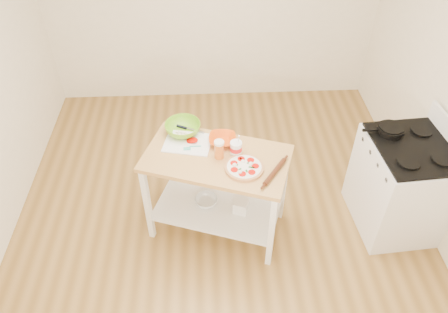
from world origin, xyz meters
TOP-DOWN VIEW (x-y plane):
  - room_shell at (0.00, 0.00)m, footprint 4.04×4.54m
  - prep_island at (-0.03, -0.04)m, footprint 1.36×1.01m
  - gas_stove at (1.65, -0.04)m, footprint 0.74×0.84m
  - skillet at (1.49, 0.16)m, footprint 0.37×0.24m
  - pizza at (0.19, -0.20)m, footprint 0.32×0.32m
  - cutting_board at (-0.28, 0.15)m, footprint 0.45×0.38m
  - spatula at (-0.24, 0.07)m, footprint 0.15×0.05m
  - knife at (-0.29, 0.34)m, footprint 0.26×0.13m
  - orange_bowl at (0.03, 0.14)m, footprint 0.26×0.26m
  - green_bowl at (-0.32, 0.30)m, footprint 0.43×0.43m
  - beer_pint at (-0.01, -0.04)m, footprint 0.08×0.08m
  - yogurt_tub at (0.13, -0.01)m, footprint 0.10×0.10m
  - rolling_pin at (0.43, -0.27)m, footprint 0.23×0.30m
  - shelf_glass_bowl at (-0.13, 0.02)m, footprint 0.27×0.27m
  - shelf_bin at (0.18, -0.09)m, footprint 0.16×0.16m

SIDE VIEW (x-z plane):
  - shelf_glass_bowl at x=-0.13m, z-range 0.26..0.33m
  - shelf_bin at x=0.18m, z-range 0.26..0.38m
  - gas_stove at x=1.65m, z-range -0.08..1.03m
  - prep_island at x=-0.03m, z-range 0.20..1.10m
  - cutting_board at x=-0.28m, z-range 0.89..0.93m
  - spatula at x=-0.24m, z-range 0.91..0.92m
  - pizza at x=0.19m, z-range 0.89..0.94m
  - knife at x=-0.29m, z-range 0.91..0.92m
  - rolling_pin at x=0.43m, z-range 0.90..0.94m
  - orange_bowl at x=0.03m, z-range 0.90..0.96m
  - green_bowl at x=-0.32m, z-range 0.90..1.00m
  - yogurt_tub at x=0.13m, z-range 0.85..1.07m
  - skillet at x=1.49m, z-range 0.96..0.99m
  - beer_pint at x=-0.01m, z-range 0.90..1.07m
  - room_shell at x=0.00m, z-range -0.02..2.72m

